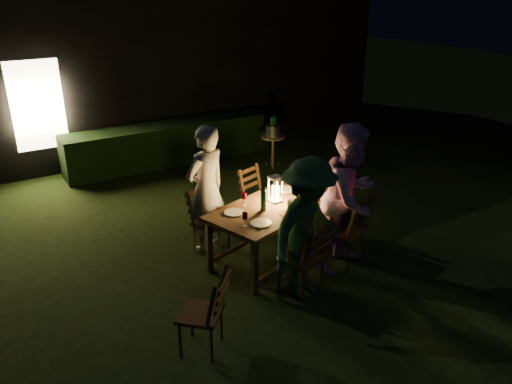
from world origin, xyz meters
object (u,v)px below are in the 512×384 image
side_table (273,140)px  bottle_bucket_a (272,129)px  chair_near_right (344,241)px  ice_bucket (273,131)px  chair_far_left (210,231)px  chair_end (327,207)px  person_opp_right (350,198)px  bottle_table (263,200)px  chair_spare (203,325)px  bottle_bucket_b (274,127)px  chair_far_right (259,208)px  person_house_side (206,190)px  dining_table (276,209)px  lantern (276,191)px  chair_near_left (302,270)px  person_opp_left (307,230)px

side_table → bottle_bucket_a: bottle_bucket_a is taller
chair_near_right → ice_bucket: size_ratio=3.55×
chair_far_left → chair_end: (1.83, -0.23, 0.02)m
person_opp_right → bottle_table: 1.08m
chair_spare → bottle_bucket_b: bottle_bucket_b is taller
person_opp_right → bottle_bucket_a: person_opp_right is taller
chair_far_left → side_table: 3.48m
bottle_bucket_b → chair_far_right: bearing=-127.9°
person_house_side → dining_table: bearing=118.8°
bottle_table → bottle_bucket_b: size_ratio=0.88×
person_opp_right → side_table: person_opp_right is taller
chair_near_right → person_house_side: person_house_side is taller
lantern → side_table: lantern is taller
side_table → ice_bucket: 0.18m
chair_far_right → bottle_bucket_b: bearing=-145.9°
bottle_table → bottle_bucket_b: bottle_table is taller
person_house_side → ice_bucket: bearing=-155.3°
dining_table → chair_far_right: (0.29, 0.90, -0.41)m
chair_spare → lantern: (1.65, 1.22, 0.64)m
chair_near_right → bottle_table: (-0.90, 0.53, 0.58)m
dining_table → person_opp_right: person_opp_right is taller
chair_near_left → person_opp_left: (0.01, -0.05, 0.54)m
dining_table → chair_far_left: size_ratio=2.19×
ice_bucket → bottle_bucket_b: (0.05, 0.04, 0.05)m
person_house_side → person_opp_right: person_opp_right is taller
person_house_side → chair_far_left: bearing=88.8°
ice_bucket → bottle_bucket_a: bottle_bucket_a is taller
person_opp_right → person_opp_left: bearing=180.0°
chair_near_right → bottle_table: 1.20m
chair_near_left → side_table: (2.08, 3.83, 0.24)m
chair_far_left → chair_end: chair_end is taller
dining_table → person_house_side: (-0.68, 0.65, 0.19)m
chair_far_left → person_opp_right: (1.34, -1.25, 0.66)m
ice_bucket → chair_end: bearing=-105.3°
chair_end → person_opp_left: 1.95m
chair_far_left → ice_bucket: 3.50m
lantern → person_opp_right: bearing=-47.8°
chair_far_right → ice_bucket: chair_far_right is taller
bottle_table → chair_far_right: bearing=61.3°
chair_end → ice_bucket: (0.71, 2.59, 0.43)m
chair_spare → side_table: 5.41m
chair_near_left → chair_far_left: 1.54m
person_opp_left → ice_bucket: size_ratio=5.67×
person_house_side → person_opp_left: person_house_side is taller
chair_spare → bottle_table: 1.86m
chair_spare → lantern: bearing=-10.0°
chair_far_right → chair_near_left: bearing=56.5°
dining_table → ice_bucket: size_ratio=6.77×
dining_table → person_opp_right: bearing=-61.2°
chair_far_right → chair_spare: (-1.91, -2.05, 0.00)m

